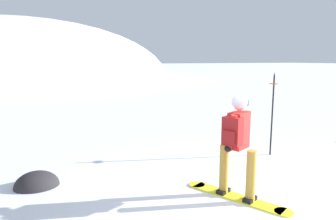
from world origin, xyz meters
name	(u,v)px	position (x,y,z in m)	size (l,w,h in m)	color
ground_plane	(278,218)	(0.00, 0.00, 0.00)	(300.00, 300.00, 0.00)	white
ridge_peak_main	(17,80)	(-4.65, 33.94, 0.00)	(32.76, 29.48, 13.09)	white
snowboarder_main	(237,144)	(-0.18, 0.77, 0.92)	(0.97, 1.68, 1.71)	yellow
piste_marker_near	(273,109)	(1.98, 2.40, 1.11)	(0.20, 0.20, 1.94)	black
rock_small	(37,186)	(-3.13, 2.60, 0.00)	(0.77, 0.66, 0.54)	#282628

